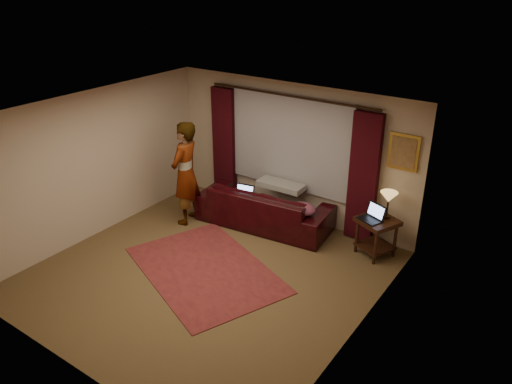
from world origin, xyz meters
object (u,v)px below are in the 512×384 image
tiffany_lamp (388,205)px  person (186,173)px  laptop_table (370,213)px  sofa (264,200)px  end_table (376,237)px  laptop_sofa (242,194)px

tiffany_lamp → person: (-3.49, -1.04, 0.09)m
tiffany_lamp → laptop_table: 0.33m
sofa → laptop_table: bearing=176.4°
sofa → end_table: sofa is taller
sofa → person: 1.54m
laptop_sofa → end_table: size_ratio=0.59×
sofa → tiffany_lamp: 2.27m
laptop_sofa → tiffany_lamp: size_ratio=0.85×
tiffany_lamp → laptop_table: bearing=-126.6°
laptop_sofa → person: bearing=-164.2°
sofa → laptop_table: sofa is taller
end_table → laptop_table: laptop_table is taller
tiffany_lamp → laptop_table: tiffany_lamp is taller
sofa → person: size_ratio=1.28×
tiffany_lamp → end_table: bearing=-122.3°
laptop_sofa → laptop_table: bearing=-2.5°
end_table → laptop_table: 0.49m
sofa → person: (-1.28, -0.71, 0.47)m
tiffany_lamp → laptop_sofa: bearing=-167.3°
sofa → laptop_sofa: size_ratio=6.44×
tiffany_lamp → person: 3.64m
laptop_sofa → end_table: bearing=-0.3°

